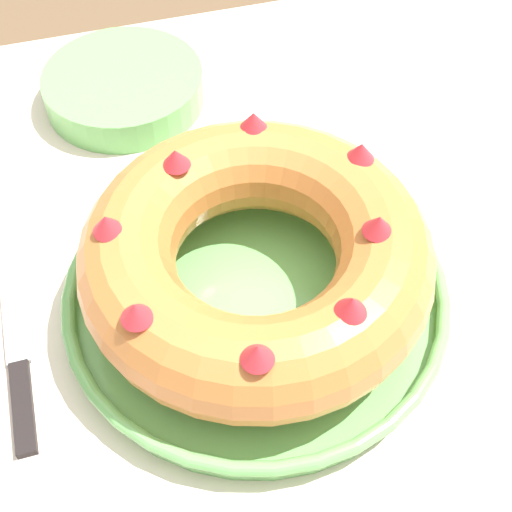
{
  "coord_description": "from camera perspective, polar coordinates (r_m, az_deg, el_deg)",
  "views": [
    {
      "loc": [
        -0.09,
        -0.32,
        1.26
      ],
      "look_at": [
        0.01,
        0.02,
        0.8
      ],
      "focal_mm": 50.0,
      "sensor_mm": 36.0,
      "label": 1
    }
  ],
  "objects": [
    {
      "name": "bundt_cake",
      "position": [
        0.58,
        -0.0,
        0.03
      ],
      "size": [
        0.29,
        0.29,
        0.1
      ],
      "color": "#C67538",
      "rests_on": "serving_dish"
    },
    {
      "name": "dining_table",
      "position": [
        0.7,
        -0.27,
        -9.48
      ],
      "size": [
        1.47,
        0.96,
        0.73
      ],
      "color": "beige",
      "rests_on": "ground_plane"
    },
    {
      "name": "cake_knife",
      "position": [
        0.64,
        -18.41,
        -8.43
      ],
      "size": [
        0.02,
        0.19,
        0.01
      ],
      "rotation": [
        0.0,
        0.0,
        0.02
      ],
      "color": "black",
      "rests_on": "dining_table"
    },
    {
      "name": "side_bowl",
      "position": [
        0.83,
        -10.52,
        13.13
      ],
      "size": [
        0.18,
        0.18,
        0.04
      ],
      "primitive_type": "cylinder",
      "color": "#6BB760",
      "rests_on": "dining_table"
    },
    {
      "name": "serving_dish",
      "position": [
        0.63,
        0.0,
        -3.09
      ],
      "size": [
        0.34,
        0.34,
        0.03
      ],
      "color": "#6BB760",
      "rests_on": "dining_table"
    }
  ]
}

